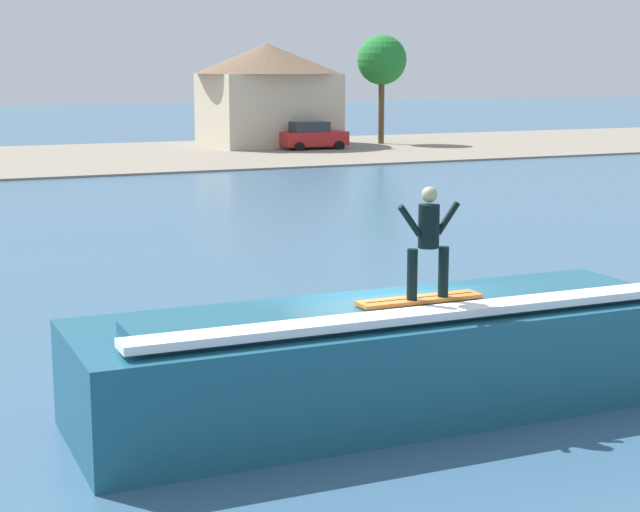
% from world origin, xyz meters
% --- Properties ---
extents(ground_plane, '(260.00, 260.00, 0.00)m').
position_xyz_m(ground_plane, '(0.00, 0.00, 0.00)').
color(ground_plane, '#395D7C').
extents(wave_crest, '(9.75, 2.96, 1.82)m').
position_xyz_m(wave_crest, '(-0.37, -1.04, 0.86)').
color(wave_crest, '#1C556C').
rests_on(wave_crest, ground_plane).
extents(surfboard, '(2.02, 0.42, 0.06)m').
position_xyz_m(surfboard, '(-0.03, -1.45, 1.85)').
color(surfboard, orange).
rests_on(surfboard, wave_crest).
extents(surfer, '(1.06, 0.32, 1.70)m').
position_xyz_m(surfer, '(0.06, -1.53, 2.83)').
color(surfer, black).
rests_on(surfer, surfboard).
extents(shoreline_bank, '(120.00, 20.43, 0.11)m').
position_xyz_m(shoreline_bank, '(0.00, 45.50, 0.05)').
color(shoreline_bank, gray).
rests_on(shoreline_bank, ground_plane).
extents(car_far_shore, '(4.19, 2.29, 1.86)m').
position_xyz_m(car_far_shore, '(18.32, 45.60, 0.95)').
color(car_far_shore, red).
rests_on(car_far_shore, ground_plane).
extents(house_gabled_white, '(9.79, 9.79, 6.78)m').
position_xyz_m(house_gabled_white, '(16.96, 49.90, 3.76)').
color(house_gabled_white, beige).
rests_on(house_gabled_white, ground_plane).
extents(tree_tall_bare, '(3.33, 3.33, 7.39)m').
position_xyz_m(tree_tall_bare, '(24.45, 47.96, 5.65)').
color(tree_tall_bare, brown).
rests_on(tree_tall_bare, ground_plane).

